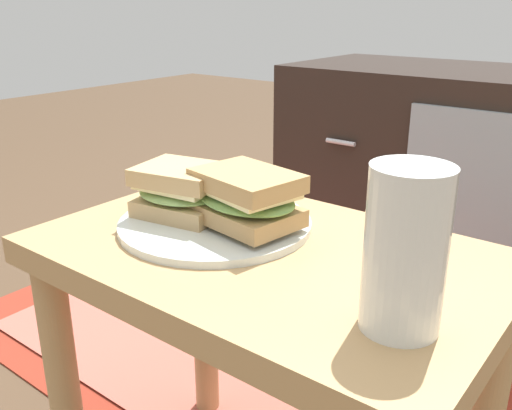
{
  "coord_description": "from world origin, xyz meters",
  "views": [
    {
      "loc": [
        0.37,
        -0.5,
        0.74
      ],
      "look_at": [
        -0.01,
        0.0,
        0.51
      ],
      "focal_mm": 39.47,
      "sensor_mm": 36.0,
      "label": 1
    }
  ],
  "objects_px": {
    "tv_cabinet": "(471,184)",
    "sandwich_back": "(247,198)",
    "beer_glass": "(405,254)",
    "sandwich_front": "(184,190)",
    "plate": "(215,223)"
  },
  "relations": [
    {
      "from": "tv_cabinet",
      "to": "sandwich_back",
      "type": "height_order",
      "value": "tv_cabinet"
    },
    {
      "from": "tv_cabinet",
      "to": "beer_glass",
      "type": "bearing_deg",
      "value": -76.59
    },
    {
      "from": "sandwich_front",
      "to": "beer_glass",
      "type": "height_order",
      "value": "beer_glass"
    },
    {
      "from": "tv_cabinet",
      "to": "plate",
      "type": "height_order",
      "value": "tv_cabinet"
    },
    {
      "from": "tv_cabinet",
      "to": "sandwich_back",
      "type": "distance_m",
      "value": 0.96
    },
    {
      "from": "tv_cabinet",
      "to": "plate",
      "type": "distance_m",
      "value": 0.96
    },
    {
      "from": "tv_cabinet",
      "to": "sandwich_front",
      "type": "relative_size",
      "value": 7.11
    },
    {
      "from": "sandwich_front",
      "to": "tv_cabinet",
      "type": "bearing_deg",
      "value": 84.12
    },
    {
      "from": "sandwich_front",
      "to": "sandwich_back",
      "type": "distance_m",
      "value": 0.1
    },
    {
      "from": "tv_cabinet",
      "to": "sandwich_back",
      "type": "relative_size",
      "value": 6.44
    },
    {
      "from": "sandwich_back",
      "to": "sandwich_front",
      "type": "bearing_deg",
      "value": -173.14
    },
    {
      "from": "sandwich_front",
      "to": "plate",
      "type": "bearing_deg",
      "value": 6.86
    },
    {
      "from": "sandwich_front",
      "to": "beer_glass",
      "type": "distance_m",
      "value": 0.35
    },
    {
      "from": "beer_glass",
      "to": "sandwich_front",
      "type": "bearing_deg",
      "value": 168.15
    },
    {
      "from": "plate",
      "to": "sandwich_back",
      "type": "height_order",
      "value": "sandwich_back"
    }
  ]
}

